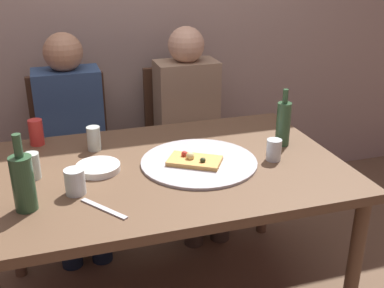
{
  "coord_description": "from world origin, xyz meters",
  "views": [
    {
      "loc": [
        -0.43,
        -1.76,
        1.58
      ],
      "look_at": [
        0.14,
        0.08,
        0.77
      ],
      "focal_mm": 44.09,
      "sensor_mm": 36.0,
      "label": 1
    }
  ],
  "objects_px": {
    "wine_bottle": "(23,182)",
    "table_knife": "(104,209)",
    "wine_glass": "(75,182)",
    "guest_in_sweater": "(72,132)",
    "dining_table": "(166,181)",
    "tumbler_far": "(274,150)",
    "beer_bottle": "(283,123)",
    "short_glass": "(32,166)",
    "soda_can": "(36,132)",
    "plate_stack": "(98,168)",
    "guest_in_beanie": "(191,120)",
    "chair_left": "(72,144)",
    "pizza_tray": "(199,162)",
    "chair_right": "(184,131)",
    "pizza_slice_last": "(194,160)",
    "tumbler_near": "(94,139)"
  },
  "relations": [
    {
      "from": "wine_bottle",
      "to": "table_knife",
      "type": "height_order",
      "value": "wine_bottle"
    },
    {
      "from": "wine_glass",
      "to": "guest_in_sweater",
      "type": "height_order",
      "value": "guest_in_sweater"
    },
    {
      "from": "dining_table",
      "to": "tumbler_far",
      "type": "bearing_deg",
      "value": -9.95
    },
    {
      "from": "beer_bottle",
      "to": "short_glass",
      "type": "height_order",
      "value": "beer_bottle"
    },
    {
      "from": "soda_can",
      "to": "plate_stack",
      "type": "relative_size",
      "value": 0.67
    },
    {
      "from": "wine_bottle",
      "to": "guest_in_beanie",
      "type": "relative_size",
      "value": 0.24
    },
    {
      "from": "wine_bottle",
      "to": "chair_left",
      "type": "distance_m",
      "value": 1.15
    },
    {
      "from": "soda_can",
      "to": "table_knife",
      "type": "bearing_deg",
      "value": -72.53
    },
    {
      "from": "short_glass",
      "to": "table_knife",
      "type": "height_order",
      "value": "short_glass"
    },
    {
      "from": "pizza_tray",
      "to": "table_knife",
      "type": "distance_m",
      "value": 0.51
    },
    {
      "from": "table_knife",
      "to": "chair_right",
      "type": "relative_size",
      "value": 0.24
    },
    {
      "from": "plate_stack",
      "to": "wine_glass",
      "type": "bearing_deg",
      "value": -121.2
    },
    {
      "from": "short_glass",
      "to": "guest_in_beanie",
      "type": "distance_m",
      "value": 1.12
    },
    {
      "from": "pizza_slice_last",
      "to": "tumbler_near",
      "type": "bearing_deg",
      "value": 142.66
    },
    {
      "from": "beer_bottle",
      "to": "table_knife",
      "type": "distance_m",
      "value": 0.95
    },
    {
      "from": "beer_bottle",
      "to": "short_glass",
      "type": "bearing_deg",
      "value": -179.29
    },
    {
      "from": "tumbler_near",
      "to": "wine_glass",
      "type": "distance_m",
      "value": 0.41
    },
    {
      "from": "short_glass",
      "to": "table_knife",
      "type": "bearing_deg",
      "value": -54.65
    },
    {
      "from": "soda_can",
      "to": "table_knife",
      "type": "height_order",
      "value": "soda_can"
    },
    {
      "from": "table_knife",
      "to": "chair_left",
      "type": "relative_size",
      "value": 0.24
    },
    {
      "from": "chair_left",
      "to": "chair_right",
      "type": "xyz_separation_m",
      "value": [
        0.68,
        0.0,
        0.0
      ]
    },
    {
      "from": "guest_in_sweater",
      "to": "short_glass",
      "type": "bearing_deg",
      "value": 74.4
    },
    {
      "from": "chair_right",
      "to": "table_knife",
      "type": "bearing_deg",
      "value": 61.32
    },
    {
      "from": "plate_stack",
      "to": "table_knife",
      "type": "bearing_deg",
      "value": -93.64
    },
    {
      "from": "plate_stack",
      "to": "table_knife",
      "type": "relative_size",
      "value": 0.83
    },
    {
      "from": "dining_table",
      "to": "guest_in_beanie",
      "type": "height_order",
      "value": "guest_in_beanie"
    },
    {
      "from": "chair_left",
      "to": "guest_in_beanie",
      "type": "distance_m",
      "value": 0.71
    },
    {
      "from": "guest_in_sweater",
      "to": "tumbler_far",
      "type": "bearing_deg",
      "value": 134.55
    },
    {
      "from": "guest_in_beanie",
      "to": "short_glass",
      "type": "bearing_deg",
      "value": 38.15
    },
    {
      "from": "pizza_tray",
      "to": "soda_can",
      "type": "relative_size",
      "value": 4.09
    },
    {
      "from": "short_glass",
      "to": "guest_in_sweater",
      "type": "bearing_deg",
      "value": 74.4
    },
    {
      "from": "tumbler_far",
      "to": "dining_table",
      "type": "bearing_deg",
      "value": 170.05
    },
    {
      "from": "pizza_tray",
      "to": "wine_glass",
      "type": "height_order",
      "value": "wine_glass"
    },
    {
      "from": "table_knife",
      "to": "guest_in_sweater",
      "type": "distance_m",
      "value": 1.02
    },
    {
      "from": "wine_glass",
      "to": "short_glass",
      "type": "height_order",
      "value": "short_glass"
    },
    {
      "from": "wine_bottle",
      "to": "guest_in_sweater",
      "type": "relative_size",
      "value": 0.24
    },
    {
      "from": "beer_bottle",
      "to": "tumbler_near",
      "type": "distance_m",
      "value": 0.87
    },
    {
      "from": "pizza_slice_last",
      "to": "table_knife",
      "type": "xyz_separation_m",
      "value": [
        -0.42,
        -0.25,
        -0.02
      ]
    },
    {
      "from": "beer_bottle",
      "to": "short_glass",
      "type": "xyz_separation_m",
      "value": [
        -1.11,
        -0.01,
        -0.05
      ]
    },
    {
      "from": "short_glass",
      "to": "pizza_tray",
      "type": "bearing_deg",
      "value": -5.71
    },
    {
      "from": "beer_bottle",
      "to": "wine_glass",
      "type": "xyz_separation_m",
      "value": [
        -0.96,
        -0.2,
        -0.06
      ]
    },
    {
      "from": "pizza_tray",
      "to": "guest_in_sweater",
      "type": "height_order",
      "value": "guest_in_sweater"
    },
    {
      "from": "tumbler_near",
      "to": "wine_glass",
      "type": "relative_size",
      "value": 1.13
    },
    {
      "from": "dining_table",
      "to": "wine_bottle",
      "type": "xyz_separation_m",
      "value": [
        -0.56,
        -0.2,
        0.18
      ]
    },
    {
      "from": "table_knife",
      "to": "plate_stack",
      "type": "bearing_deg",
      "value": -39.47
    },
    {
      "from": "beer_bottle",
      "to": "chair_left",
      "type": "xyz_separation_m",
      "value": [
        -0.92,
        0.83,
        -0.32
      ]
    },
    {
      "from": "tumbler_far",
      "to": "plate_stack",
      "type": "distance_m",
      "value": 0.75
    },
    {
      "from": "tumbler_far",
      "to": "guest_in_beanie",
      "type": "relative_size",
      "value": 0.08
    },
    {
      "from": "pizza_slice_last",
      "to": "chair_left",
      "type": "bearing_deg",
      "value": 116.54
    },
    {
      "from": "pizza_slice_last",
      "to": "short_glass",
      "type": "distance_m",
      "value": 0.66
    }
  ]
}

